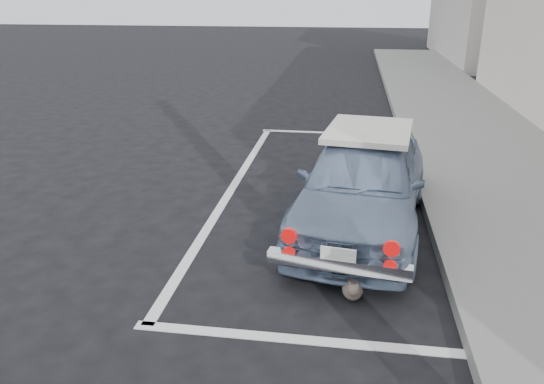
{
  "coord_description": "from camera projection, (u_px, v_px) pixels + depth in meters",
  "views": [
    {
      "loc": [
        0.76,
        -4.23,
        2.77
      ],
      "look_at": [
        -0.01,
        0.99,
        0.75
      ],
      "focal_mm": 35.0,
      "sensor_mm": 36.0,
      "label": 1
    }
  ],
  "objects": [
    {
      "name": "cat",
      "position": [
        353.0,
        288.0,
        5.05
      ],
      "size": [
        0.21,
        0.47,
        0.25
      ],
      "rotation": [
        0.0,
        0.0,
        0.02
      ],
      "color": "brown",
      "rests_on": "ground"
    },
    {
      "name": "pline_front",
      "position": [
        335.0,
        133.0,
        10.94
      ],
      "size": [
        3.0,
        0.12,
        0.01
      ],
      "primitive_type": "cube",
      "color": "silver",
      "rests_on": "ground"
    },
    {
      "name": "retro_coupe",
      "position": [
        363.0,
        181.0,
        6.4
      ],
      "size": [
        1.9,
        3.72,
        1.21
      ],
      "rotation": [
        0.0,
        0.0,
        -0.14
      ],
      "color": "#6E84A3",
      "rests_on": "ground"
    },
    {
      "name": "ground",
      "position": [
        257.0,
        303.0,
        5.0
      ],
      "size": [
        80.0,
        80.0,
        0.0
      ],
      "primitive_type": "plane",
      "color": "black",
      "rests_on": "ground"
    },
    {
      "name": "pline_side",
      "position": [
        232.0,
        188.0,
        7.89
      ],
      "size": [
        0.12,
        7.0,
        0.01
      ],
      "primitive_type": "cube",
      "color": "silver",
      "rests_on": "ground"
    },
    {
      "name": "pline_rear",
      "position": [
        306.0,
        340.0,
        4.47
      ],
      "size": [
        3.0,
        0.12,
        0.01
      ],
      "primitive_type": "cube",
      "color": "silver",
      "rests_on": "ground"
    }
  ]
}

